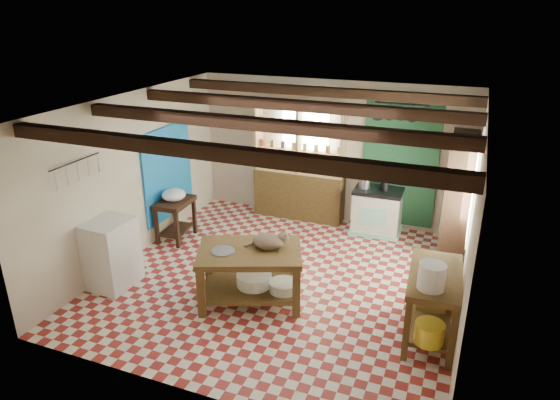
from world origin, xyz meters
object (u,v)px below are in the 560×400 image
at_px(stove, 377,211).
at_px(prep_table, 176,220).
at_px(work_table, 250,275).
at_px(white_cabinet, 111,253).
at_px(right_counter, 432,305).
at_px(cat, 268,241).

distance_m(stove, prep_table, 3.52).
xyz_separation_m(work_table, white_cabinet, (-2.02, -0.34, 0.11)).
relative_size(stove, prep_table, 1.16).
relative_size(prep_table, right_counter, 0.59).
distance_m(prep_table, cat, 2.55).
distance_m(white_cabinet, right_counter, 4.42).
height_order(stove, white_cabinet, white_cabinet).
height_order(right_counter, cat, cat).
height_order(stove, prep_table, stove).
height_order(stove, cat, cat).
bearing_deg(stove, work_table, -113.44).
height_order(work_table, cat, cat).
bearing_deg(right_counter, work_table, 178.77).
height_order(work_table, stove, stove).
height_order(prep_table, cat, cat).
xyz_separation_m(stove, right_counter, (1.21, -2.74, 0.03)).
xyz_separation_m(prep_table, white_cabinet, (-0.02, -1.63, 0.14)).
height_order(work_table, right_counter, right_counter).
relative_size(right_counter, cat, 2.77).
xyz_separation_m(white_cabinet, right_counter, (4.40, 0.43, -0.07)).
bearing_deg(prep_table, stove, 22.82).
bearing_deg(cat, stove, 38.45).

